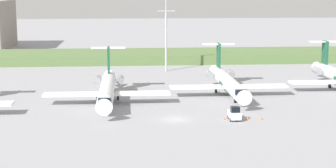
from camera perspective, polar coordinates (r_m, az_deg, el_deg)
The scene contains 9 objects.
ground_plane at distance 115.86m, azimuth -0.57°, elevation -0.18°, with size 500.00×500.00×0.00m, color #939399.
grass_berm at distance 155.07m, azimuth -1.57°, elevation 2.94°, with size 320.00×20.00×2.57m, color #597542.
regional_jet_second at distance 99.75m, azimuth -6.40°, elevation -0.45°, with size 22.81×31.00×9.00m.
regional_jet_third at distance 106.80m, azimuth 6.24°, elevation 0.26°, with size 22.81×31.00×9.00m.
antenna_mast at distance 134.96m, azimuth -0.20°, elevation 5.37°, with size 4.40×0.50×22.92m.
baggage_tug at distance 86.59m, azimuth 7.00°, elevation -3.13°, with size 1.72×3.20×2.30m.
safety_cone_front_marker at distance 86.76m, azimuth 5.88°, elevation -3.58°, with size 0.44×0.44×0.55m, color orange.
safety_cone_mid_marker at distance 87.45m, azimuth 8.38°, elevation -3.52°, with size 0.44×0.44×0.55m, color orange.
safety_cone_rear_marker at distance 87.53m, azimuth 9.76°, elevation -3.55°, with size 0.44×0.44×0.55m, color orange.
Camera 1 is at (-7.71, -83.71, 20.83)m, focal length 58.01 mm.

